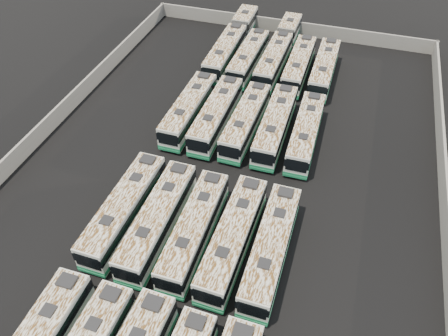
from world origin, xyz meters
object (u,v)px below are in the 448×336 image
Objects in this scene: bus_midback_right at (275,125)px; bus_back_right at (299,65)px; bus_midfront_center at (194,229)px; bus_midfront_right at (233,238)px; bus_midback_far_left at (189,109)px; bus_midback_far_right at (306,132)px; bus_midfront_far_left at (125,209)px; bus_midfront_left at (158,220)px; bus_back_far_left at (232,42)px; bus_midback_left at (216,115)px; bus_back_far_right at (324,69)px; bus_back_center at (279,50)px; bus_back_left at (248,58)px; bus_midfront_far_right at (271,248)px; bus_midback_center at (246,121)px.

bus_midback_right reaches higher than bus_back_right.
bus_midfront_center is 3.63m from bus_midfront_right.
bus_midback_far_right is (14.30, -0.00, -0.05)m from bus_midback_far_left.
bus_midfront_far_left reaches higher than bus_midback_far_right.
bus_midfront_left reaches higher than bus_back_right.
bus_midfront_center is 0.62× the size of bus_back_far_left.
bus_midfront_center is at bearing -78.89° from bus_back_far_left.
bus_midback_left is 18.15m from bus_back_far_right.
bus_midback_right is at bearing 1.83° from bus_midback_left.
bus_midfront_right is 0.64× the size of bus_back_far_left.
bus_back_center is 4.96m from bus_back_right.
bus_midfront_center is 31.63m from bus_back_left.
bus_midfront_far_right is at bearing -89.90° from bus_back_far_right.
bus_back_left is (3.55, -3.74, -0.06)m from bus_back_far_left.
bus_midback_right is at bearing -59.45° from bus_back_far_left.
bus_midback_left is at bearing 89.88° from bus_midfront_left.
bus_midfront_far_left is 18.32m from bus_midback_center.
bus_back_center is (7.17, 17.94, -0.04)m from bus_midback_far_left.
bus_midfront_center is at bearing -176.96° from bus_midfront_right.
bus_midfront_far_right is 37.88m from bus_back_far_left.
bus_back_center is at bearing 89.35° from bus_midfront_center.
bus_midback_left is 0.66× the size of bus_back_center.
bus_back_right is at bearing 63.76° from bus_midback_left.
bus_midfront_far_left is 17.23m from bus_midback_left.
bus_midfront_far_left is 7.15m from bus_midfront_center.
bus_back_left is at bearing 116.38° from bus_midback_right.
bus_midback_far_right is 14.60m from bus_back_far_right.
bus_midfront_far_left is at bearing 177.74° from bus_midfront_center.
bus_midfront_right reaches higher than bus_back_right.
bus_midfront_center reaches higher than bus_midback_far_right.
bus_back_far_right reaches higher than bus_midback_far_right.
bus_midback_left reaches higher than bus_back_far_right.
bus_midfront_far_left is 3.56m from bus_midfront_left.
bus_midback_far_left is 14.75m from bus_back_left.
bus_midfront_center is 1.01× the size of bus_midback_far_right.
bus_midback_left reaches higher than bus_back_center.
bus_midfront_center is (3.59, 0.00, -0.05)m from bus_midfront_left.
bus_midfront_far_right is at bearing -68.23° from bus_back_far_left.
bus_back_right is (3.57, -3.44, -0.00)m from bus_back_center.
bus_midfront_far_right is at bearing -49.56° from bus_midback_far_left.
bus_midfront_far_right is 17.55m from bus_midback_right.
bus_midfront_far_left is at bearing -114.28° from bus_back_far_right.
bus_midfront_right is at bearing -102.59° from bus_midback_far_right.
bus_back_far_left reaches higher than bus_midfront_center.
bus_midback_far_left is 1.02× the size of bus_back_left.
bus_midback_far_left is at bearing 112.03° from bus_midfront_center.
bus_midfront_far_right reaches higher than bus_midfront_center.
bus_back_right is 3.51m from bus_back_far_right.
bus_midfront_right reaches higher than bus_midback_far_left.
bus_midfront_center is 1.00× the size of bus_midback_center.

